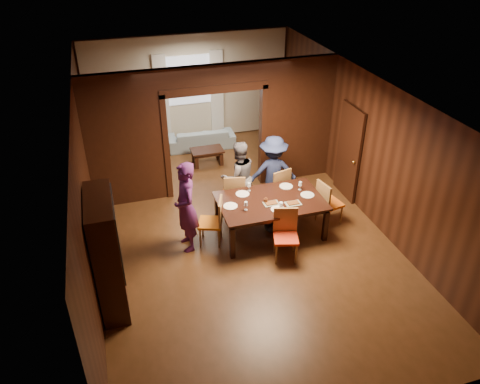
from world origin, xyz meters
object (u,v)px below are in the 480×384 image
object	(u,v)px
coffee_table	(207,157)
chair_left	(210,221)
dining_table	(270,216)
sofa	(201,138)
chair_far_r	(276,187)
person_purple	(186,207)
chair_near	(286,236)
person_grey	(238,177)
chair_right	(330,202)
hutch	(107,254)
chair_far_l	(234,193)
person_navy	(273,172)

from	to	relation	value
coffee_table	chair_left	size ratio (longest dim) A/B	0.82
chair_left	dining_table	bearing A→B (deg)	108.47
sofa	chair_far_r	distance (m)	3.50
sofa	chair_left	distance (m)	4.30
person_purple	sofa	bearing A→B (deg)	159.92
chair_near	person_grey	bearing A→B (deg)	116.32
person_purple	chair_near	world-z (taller)	person_purple
coffee_table	chair_far_r	xyz separation A→B (m)	(0.96, -2.37, 0.28)
chair_right	hutch	distance (m)	4.56
chair_right	person_purple	bearing A→B (deg)	77.95
chair_far_l	person_grey	bearing A→B (deg)	-126.55
chair_far_l	hutch	size ratio (longest dim) A/B	0.48
chair_right	chair_left	bearing A→B (deg)	77.73
dining_table	hutch	size ratio (longest dim) A/B	1.02
coffee_table	dining_table	bearing A→B (deg)	-81.09
chair_far_l	chair_near	distance (m)	1.79
person_purple	dining_table	bearing A→B (deg)	85.08
hutch	person_navy	bearing A→B (deg)	30.34
chair_left	chair_right	size ratio (longest dim) A/B	1.00
person_navy	chair_left	world-z (taller)	person_navy
chair_far_l	chair_near	xyz separation A→B (m)	(0.48, -1.72, 0.00)
person_purple	chair_right	xyz separation A→B (m)	(2.94, -0.03, -0.41)
person_navy	chair_left	distance (m)	1.88
dining_table	chair_near	bearing A→B (deg)	-90.20
person_purple	chair_far_l	bearing A→B (deg)	122.48
dining_table	chair_far_l	xyz separation A→B (m)	(-0.49, 0.89, 0.10)
person_navy	hutch	distance (m)	4.07
person_grey	chair_far_r	world-z (taller)	person_grey
coffee_table	hutch	xyz separation A→B (m)	(-2.60, -4.34, 0.80)
person_grey	chair_near	distance (m)	1.90
person_grey	chair_far_l	size ratio (longest dim) A/B	1.63
person_purple	chair_far_r	bearing A→B (deg)	108.04
person_grey	chair_left	size ratio (longest dim) A/B	1.63
person_purple	chair_far_l	world-z (taller)	person_purple
chair_left	chair_far_l	size ratio (longest dim) A/B	1.00
sofa	chair_left	bearing A→B (deg)	82.46
person_grey	chair_left	distance (m)	1.33
person_navy	dining_table	bearing A→B (deg)	78.82
chair_right	hutch	world-z (taller)	hutch
person_grey	person_navy	world-z (taller)	person_navy
dining_table	chair_far_r	world-z (taller)	chair_far_r
dining_table	chair_right	xyz separation A→B (m)	(1.29, -0.01, 0.10)
chair_far_r	sofa	bearing A→B (deg)	-90.69
person_purple	chair_left	xyz separation A→B (m)	(0.45, 0.00, -0.41)
person_navy	chair_right	distance (m)	1.35
sofa	chair_right	world-z (taller)	chair_right
person_purple	chair_near	bearing A→B (deg)	58.49
person_grey	chair_far_r	xyz separation A→B (m)	(0.80, -0.13, -0.31)
coffee_table	chair_far_l	size ratio (longest dim) A/B	0.82
chair_left	hutch	size ratio (longest dim) A/B	0.48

